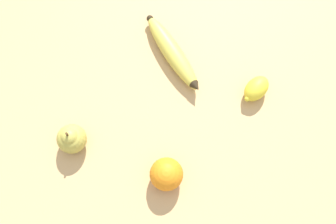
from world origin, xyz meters
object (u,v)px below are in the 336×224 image
object	(u,v)px
pear	(71,138)
lemon	(256,89)
orange	(166,174)
banana	(173,53)

from	to	relation	value
pear	lemon	xyz separation A→B (m)	(-0.33, -0.28, -0.01)
orange	lemon	distance (m)	0.29
banana	orange	world-z (taller)	orange
lemon	orange	bearing A→B (deg)	68.15
banana	pear	bearing A→B (deg)	-77.90
banana	pear	size ratio (longest dim) A/B	2.47
orange	lemon	size ratio (longest dim) A/B	0.91
orange	banana	bearing A→B (deg)	-68.56
banana	lemon	xyz separation A→B (m)	(-0.21, 0.00, 0.00)
banana	orange	xyz separation A→B (m)	(-0.11, 0.27, 0.02)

